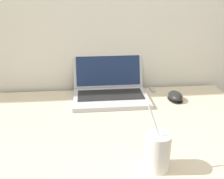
{
  "coord_description": "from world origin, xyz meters",
  "views": [
    {
      "loc": [
        -0.08,
        -0.55,
        1.28
      ],
      "look_at": [
        0.03,
        0.53,
        0.83
      ],
      "focal_mm": 42.0,
      "sensor_mm": 36.0,
      "label": 1
    }
  ],
  "objects": [
    {
      "name": "computer_mouse",
      "position": [
        0.34,
        0.56,
        0.77
      ],
      "size": [
        0.07,
        0.11,
        0.04
      ],
      "color": "black",
      "rests_on": "desk"
    },
    {
      "name": "laptop",
      "position": [
        0.03,
        0.64,
        0.8
      ],
      "size": [
        0.36,
        0.31,
        0.22
      ],
      "color": "#ADADB2",
      "rests_on": "desk"
    },
    {
      "name": "drink_cup",
      "position": [
        0.12,
        0.08,
        0.81
      ],
      "size": [
        0.08,
        0.08,
        0.21
      ],
      "color": "silver",
      "rests_on": "desk"
    },
    {
      "name": "usb_stick",
      "position": [
        0.26,
        0.69,
        0.76
      ],
      "size": [
        0.02,
        0.06,
        0.01
      ],
      "color": "#99999E",
      "rests_on": "desk"
    }
  ]
}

